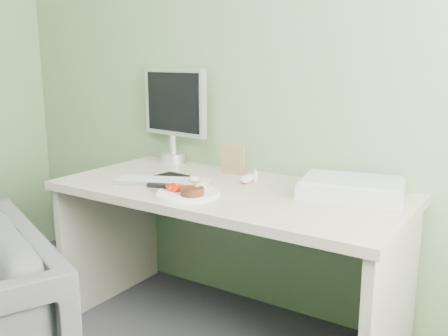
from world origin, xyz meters
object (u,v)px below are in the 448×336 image
Objects in this scene: scanner at (352,189)px; monitor at (174,110)px; desk at (227,226)px; plate at (188,194)px.

monitor is at bearing 160.60° from scanner.
plate is (-0.07, -0.20, 0.19)m from desk.
monitor is at bearing 132.83° from plate.
monitor reaches higher than scanner.
monitor is (-0.55, 0.31, 0.48)m from desk.
scanner is 0.81× the size of monitor.
scanner reaches higher than plate.
desk is at bearing -22.96° from monitor.
plate is 0.65× the size of scanner.
plate is 0.52× the size of monitor.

